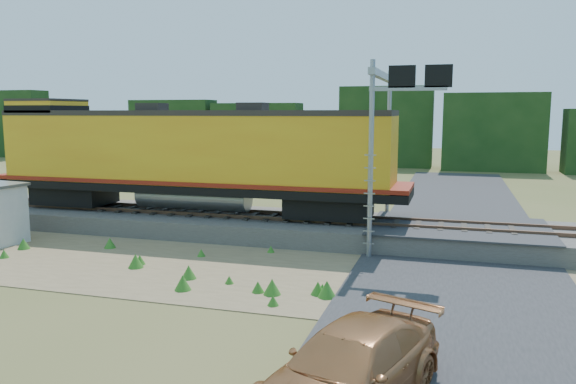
% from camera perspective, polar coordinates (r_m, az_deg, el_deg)
% --- Properties ---
extents(ground, '(140.00, 140.00, 0.00)m').
position_cam_1_polar(ground, '(19.21, -4.63, -8.25)').
color(ground, '#475123').
rests_on(ground, ground).
extents(ballast, '(70.00, 5.00, 0.80)m').
position_cam_1_polar(ballast, '(24.63, 0.40, -3.59)').
color(ballast, slate).
rests_on(ballast, ground).
extents(rails, '(70.00, 1.54, 0.16)m').
position_cam_1_polar(rails, '(24.54, 0.40, -2.50)').
color(rails, brown).
rests_on(rails, ballast).
extents(dirt_shoulder, '(26.00, 8.00, 0.03)m').
position_cam_1_polar(dirt_shoulder, '(20.42, -9.40, -7.29)').
color(dirt_shoulder, '#8C7754').
rests_on(dirt_shoulder, ground).
extents(road, '(7.00, 66.00, 0.86)m').
position_cam_1_polar(road, '(18.69, 16.96, -8.77)').
color(road, '#38383A').
rests_on(road, ground).
extents(tree_line_north, '(130.00, 3.00, 6.50)m').
position_cam_1_polar(tree_line_north, '(55.63, 9.63, 5.62)').
color(tree_line_north, '#153412').
rests_on(tree_line_north, ground).
extents(weed_clumps, '(15.00, 6.20, 0.56)m').
position_cam_1_polar(weed_clumps, '(20.77, -13.64, -7.19)').
color(weed_clumps, '#327321').
rests_on(weed_clumps, ground).
extents(locomotive, '(19.65, 3.00, 5.07)m').
position_cam_1_polar(locomotive, '(26.03, -10.28, 3.72)').
color(locomotive, black).
rests_on(locomotive, rails).
extents(signal_gantry, '(2.88, 6.20, 7.26)m').
position_cam_1_polar(signal_gantry, '(22.64, 10.22, 8.07)').
color(signal_gantry, gray).
rests_on(signal_gantry, ground).
extents(car, '(3.58, 5.32, 1.43)m').
position_cam_1_polar(car, '(10.92, 6.29, -17.37)').
color(car, '#AF7141').
rests_on(car, ground).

